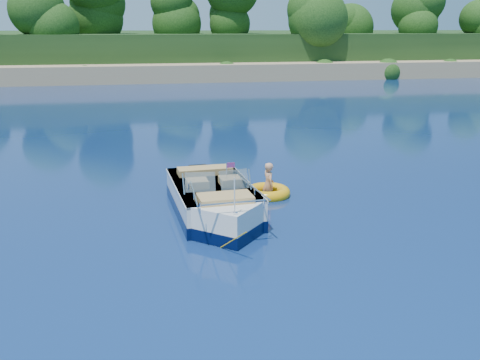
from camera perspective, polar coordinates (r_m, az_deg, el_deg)
The scene contains 6 objects.
ground at distance 13.08m, azimuth -5.16°, elevation -4.92°, with size 160.00×160.00×0.00m, color #0A184A.
shoreline at distance 76.04m, azimuth -10.23°, elevation 13.01°, with size 170.00×59.00×6.00m.
treeline at distance 53.20m, azimuth -10.00°, elevation 16.76°, with size 150.00×7.12×8.19m.
motorboat at distance 13.57m, azimuth -2.68°, elevation -2.52°, with size 2.16×5.41×1.80m.
tow_tube at distance 15.34m, azimuth 2.98°, elevation -1.34°, with size 1.68×1.68×0.34m.
boy at distance 15.41m, azimuth 3.00°, elevation -1.60°, with size 0.50×0.33×1.36m, color tan.
Camera 1 is at (-1.14, -12.17, 4.67)m, focal length 40.00 mm.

